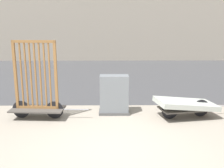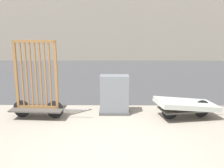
# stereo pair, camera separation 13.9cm
# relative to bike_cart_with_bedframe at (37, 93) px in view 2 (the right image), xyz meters

# --- Properties ---
(ground_plane) EXTENTS (60.00, 60.00, 0.00)m
(ground_plane) POSITION_rel_bike_cart_with_bedframe_xyz_m (2.06, -2.08, -0.72)
(ground_plane) COLOR gray
(road_strip) EXTENTS (56.00, 10.96, 0.01)m
(road_strip) POSITION_rel_bike_cart_with_bedframe_xyz_m (2.06, 6.64, -0.72)
(road_strip) COLOR #424244
(road_strip) RESTS_ON ground_plane
(bike_cart_with_bedframe) EXTENTS (2.17, 0.76, 2.15)m
(bike_cart_with_bedframe) POSITION_rel_bike_cart_with_bedframe_xyz_m (0.00, 0.00, 0.00)
(bike_cart_with_bedframe) COLOR #4C4742
(bike_cart_with_bedframe) RESTS_ON ground_plane
(bike_cart_with_mattress) EXTENTS (2.31, 1.18, 0.57)m
(bike_cart_with_mattress) POSITION_rel_bike_cart_with_bedframe_xyz_m (4.12, 0.00, -0.35)
(bike_cart_with_mattress) COLOR #4C4742
(bike_cart_with_mattress) RESTS_ON ground_plane
(utility_cabinet) EXTENTS (0.88, 0.48, 1.13)m
(utility_cabinet) POSITION_rel_bike_cart_with_bedframe_xyz_m (2.12, 0.38, -0.20)
(utility_cabinet) COLOR #4C4C4C
(utility_cabinet) RESTS_ON ground_plane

